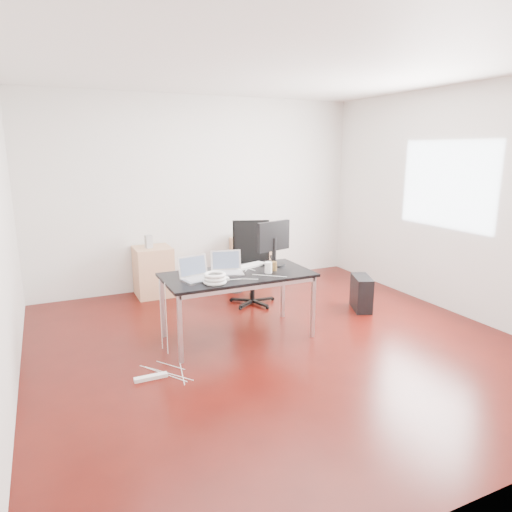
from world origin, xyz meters
name	(u,v)px	position (x,y,z in m)	size (l,w,h in m)	color
room_shell	(282,214)	(0.04, 0.00, 1.40)	(5.00, 5.00, 5.00)	#370906
desk	(238,278)	(-0.32, 0.34, 0.68)	(1.60, 0.80, 0.73)	black
office_chair	(252,259)	(0.33, 1.38, 0.61)	(0.61, 0.63, 1.08)	black
filing_cabinet_left	(153,271)	(-0.82, 2.23, 0.35)	(0.50, 0.50, 0.70)	tan
filing_cabinet_right	(250,261)	(0.68, 2.23, 0.35)	(0.50, 0.50, 0.70)	tan
pc_tower	(361,293)	(1.48, 0.50, 0.22)	(0.20, 0.45, 0.44)	black
wastebasket	(235,282)	(0.29, 1.91, 0.14)	(0.24, 0.24, 0.28)	black
power_strip	(151,377)	(-1.41, -0.21, 0.02)	(0.30, 0.06, 0.04)	white
laptop_left	(197,274)	(-0.78, 0.33, 0.79)	(0.37, 0.32, 0.23)	silver
laptop_right	(227,268)	(-0.41, 0.42, 0.79)	(0.38, 0.33, 0.23)	silver
monitor	(274,241)	(0.21, 0.52, 1.01)	(0.45, 0.26, 0.51)	black
keyboard	(249,266)	(-0.09, 0.56, 0.74)	(0.44, 0.14, 0.02)	white
cup_white	(268,268)	(0.00, 0.23, 0.79)	(0.08, 0.08, 0.12)	white
cup_brown	(274,266)	(0.10, 0.30, 0.78)	(0.08, 0.08, 0.10)	brown
cable_coil	(215,278)	(-0.66, 0.10, 0.78)	(0.24, 0.24, 0.11)	white
power_adapter	(225,279)	(-0.53, 0.17, 0.74)	(0.07, 0.07, 0.03)	white
speaker	(149,242)	(-0.87, 2.21, 0.79)	(0.09, 0.08, 0.18)	#9E9E9E
navy_garment	(249,236)	(0.67, 2.22, 0.74)	(0.30, 0.24, 0.09)	black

